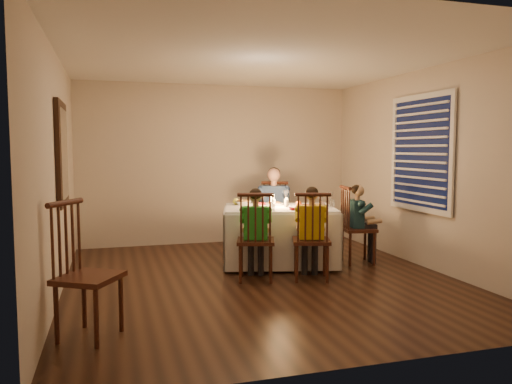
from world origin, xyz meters
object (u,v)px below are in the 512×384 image
object	(u,v)px
adult	(273,251)
dining_table	(279,223)
chair_end	(357,263)
child_green	(256,280)
chair_near_right	(311,279)
child_yellow	(311,279)
serving_bowl	(243,203)
child_teal	(357,263)
chair_extra	(91,337)
chair_adult	(273,251)
chair_near_left	(256,280)

from	to	relation	value
adult	dining_table	bearing A→B (deg)	-79.40
chair_end	child_green	world-z (taller)	child_green
chair_near_right	child_yellow	xyz separation A→B (m)	(0.00, 0.00, 0.00)
chair_end	serving_bowl	bearing A→B (deg)	75.86
chair_near_right	child_teal	distance (m)	1.13
child_yellow	chair_extra	bearing A→B (deg)	44.21
chair_extra	serving_bowl	bearing A→B (deg)	-8.09
child_teal	child_green	bearing A→B (deg)	114.96
chair_extra	child_teal	bearing A→B (deg)	-31.27
chair_adult	chair_extra	distance (m)	3.83
dining_table	chair_near_left	distance (m)	1.04
chair_near_right	chair_end	xyz separation A→B (m)	(0.95, 0.62, 0.00)
chair_adult	child_yellow	world-z (taller)	child_yellow
child_yellow	serving_bowl	distance (m)	1.56
dining_table	child_yellow	xyz separation A→B (m)	(0.10, -0.86, -0.55)
chair_near_right	child_green	distance (m)	0.66
chair_extra	serving_bowl	size ratio (longest dim) A/B	5.00
chair_adult	adult	world-z (taller)	adult
child_green	child_yellow	size ratio (longest dim) A/B	0.98
chair_extra	chair_near_right	bearing A→B (deg)	-33.40
adult	child_teal	distance (m)	1.36
chair_near_right	child_green	world-z (taller)	child_green
dining_table	child_teal	distance (m)	1.21
child_green	serving_bowl	distance (m)	1.35
dining_table	child_teal	size ratio (longest dim) A/B	1.59
chair_near_right	chair_extra	distance (m)	2.74
child_yellow	child_teal	bearing A→B (deg)	-128.49
child_teal	chair_near_right	bearing A→B (deg)	132.09
serving_bowl	adult	bearing A→B (deg)	35.94
dining_table	serving_bowl	size ratio (longest dim) A/B	7.48
chair_extra	adult	distance (m)	3.83
serving_bowl	chair_near_right	bearing A→B (deg)	-67.62
chair_near_left	child_yellow	bearing A→B (deg)	-177.37
chair_end	child_teal	bearing A→B (deg)	0.00
serving_bowl	child_yellow	bearing A→B (deg)	-67.62
chair_near_left	child_teal	bearing A→B (deg)	-147.10
child_green	chair_near_right	bearing A→B (deg)	-177.37
adult	chair_end	bearing A→B (deg)	-26.96
dining_table	chair_adult	size ratio (longest dim) A/B	1.61
chair_end	adult	distance (m)	1.36
chair_near_left	child_green	bearing A→B (deg)	16.80
chair_near_left	chair_end	world-z (taller)	same
dining_table	chair_adult	distance (m)	0.99
chair_near_left	adult	size ratio (longest dim) A/B	0.83
chair_near_right	child_yellow	bearing A→B (deg)	-0.00
adult	child_yellow	xyz separation A→B (m)	(-0.08, -1.67, 0.00)
adult	serving_bowl	world-z (taller)	serving_bowl
chair_near_left	chair_adult	bearing A→B (deg)	-98.86
child_teal	serving_bowl	bearing A→B (deg)	75.86
chair_adult	child_teal	world-z (taller)	child_teal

